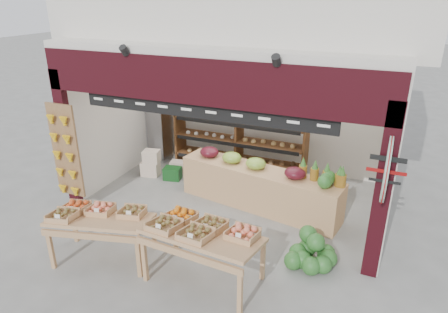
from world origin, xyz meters
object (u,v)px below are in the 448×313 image
(display_table_right, at_px, (200,231))
(watermelon_pile, at_px, (311,254))
(back_shelving, at_px, (239,123))
(mid_counter, at_px, (259,186))
(refrigerator, at_px, (161,126))
(display_table_left, at_px, (97,216))
(cardboard_stack, at_px, (161,166))

(display_table_right, relative_size, watermelon_pile, 2.21)
(back_shelving, distance_m, watermelon_pile, 3.63)
(back_shelving, distance_m, mid_counter, 1.77)
(display_table_right, bearing_deg, mid_counter, 86.91)
(back_shelving, distance_m, refrigerator, 2.13)
(refrigerator, distance_m, display_table_left, 4.07)
(refrigerator, bearing_deg, back_shelving, 11.94)
(back_shelving, relative_size, cardboard_stack, 3.08)
(back_shelving, xyz_separation_m, refrigerator, (-2.10, 0.15, -0.37))
(display_table_right, height_order, watermelon_pile, display_table_right)
(mid_counter, xyz_separation_m, watermelon_pile, (1.29, -1.39, -0.25))
(back_shelving, height_order, cardboard_stack, back_shelving)
(back_shelving, distance_m, cardboard_stack, 2.01)
(display_table_right, bearing_deg, refrigerator, 127.51)
(refrigerator, height_order, mid_counter, refrigerator)
(display_table_right, bearing_deg, display_table_left, -175.48)
(cardboard_stack, distance_m, display_table_right, 3.69)
(back_shelving, bearing_deg, cardboard_stack, -152.25)
(back_shelving, relative_size, refrigerator, 1.84)
(watermelon_pile, bearing_deg, back_shelving, 129.27)
(cardboard_stack, bearing_deg, display_table_left, -77.53)
(cardboard_stack, xyz_separation_m, display_table_left, (0.65, -2.93, 0.50))
(display_table_left, xyz_separation_m, display_table_right, (1.70, 0.13, 0.08))
(cardboard_stack, bearing_deg, refrigerator, 119.35)
(back_shelving, distance_m, display_table_right, 3.72)
(refrigerator, distance_m, mid_counter, 3.37)
(mid_counter, distance_m, display_table_right, 2.33)
(cardboard_stack, distance_m, display_table_left, 3.04)
(back_shelving, xyz_separation_m, mid_counter, (0.91, -1.31, -0.75))
(back_shelving, xyz_separation_m, watermelon_pile, (2.21, -2.70, -1.00))
(cardboard_stack, bearing_deg, back_shelving, 27.75)
(display_table_left, relative_size, watermelon_pile, 2.17)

